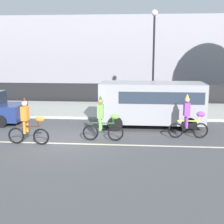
% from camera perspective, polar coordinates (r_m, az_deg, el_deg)
% --- Properties ---
extents(ground_plane, '(80.00, 80.00, 0.00)m').
position_cam_1_polar(ground_plane, '(13.37, -9.00, -5.07)').
color(ground_plane, '#4C4C4F').
extents(road_centre_line, '(36.00, 0.14, 0.01)m').
position_cam_1_polar(road_centre_line, '(12.91, -9.54, -5.67)').
color(road_centre_line, beige).
rests_on(road_centre_line, ground).
extents(sidewalk_curb, '(60.00, 5.00, 0.15)m').
position_cam_1_polar(sidewalk_curb, '(19.55, -4.47, 0.46)').
color(sidewalk_curb, '#ADAAA3').
rests_on(sidewalk_curb, ground).
extents(fence_line, '(40.00, 0.08, 1.40)m').
position_cam_1_polar(fence_line, '(22.28, -3.29, 3.44)').
color(fence_line, black).
rests_on(fence_line, ground).
extents(building_backdrop, '(28.00, 8.00, 6.60)m').
position_cam_1_polar(building_backdrop, '(30.46, 6.53, 10.39)').
color(building_backdrop, '#99939E').
rests_on(building_backdrop, ground).
extents(parade_cyclist_orange, '(1.72, 0.50, 1.92)m').
position_cam_1_polar(parade_cyclist_orange, '(12.85, -15.06, -2.11)').
color(parade_cyclist_orange, black).
rests_on(parade_cyclist_orange, ground).
extents(parade_cyclist_lime, '(1.72, 0.50, 1.92)m').
position_cam_1_polar(parade_cyclist_lime, '(12.92, -1.60, -1.65)').
color(parade_cyclist_lime, black).
rests_on(parade_cyclist_lime, ground).
extents(parade_cyclist_purple, '(1.72, 0.50, 1.92)m').
position_cam_1_polar(parade_cyclist_purple, '(13.70, 13.90, -1.23)').
color(parade_cyclist_purple, black).
rests_on(parade_cyclist_purple, ground).
extents(parked_van_grey, '(5.00, 2.22, 2.18)m').
position_cam_1_polar(parked_van_grey, '(15.36, 7.51, 1.99)').
color(parked_van_grey, '#99999E').
rests_on(parked_van_grey, ground).
extents(street_lamp_post, '(0.36, 0.36, 5.86)m').
position_cam_1_polar(street_lamp_post, '(18.86, 7.66, 11.96)').
color(street_lamp_post, black).
rests_on(street_lamp_post, sidewalk_curb).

